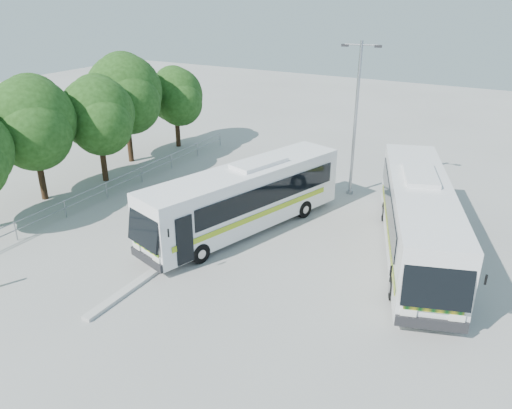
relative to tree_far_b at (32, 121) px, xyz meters
The scene contains 10 objects.
ground 13.85m from the tree_far_b, ahead, with size 100.00×100.00×0.00m, color #A1A19C.
kerb_divider 11.65m from the tree_far_b, ahead, with size 0.40×16.00×0.15m, color #B2B2AD.
railing 5.62m from the tree_far_b, 42.90° to the left, with size 0.06×22.00×1.00m.
tree_far_b is the anchor object (origin of this frame).
tree_far_c 4.01m from the tree_far_b, 77.09° to the left, with size 4.97×4.69×6.49m.
tree_far_d 7.61m from the tree_far_b, 92.23° to the left, with size 5.62×5.30×7.33m.
tree_far_e 12.13m from the tree_far_b, 88.17° to the left, with size 4.54×4.28×5.92m.
coach_main 12.52m from the tree_far_b, 10.22° to the left, with size 5.62×11.75×3.22m.
coach_adjacent 20.53m from the tree_far_b, 10.54° to the left, with size 6.11×12.37×3.39m.
lamppost 17.68m from the tree_far_b, 31.87° to the left, with size 2.11×0.59×8.65m.
Camera 1 is at (10.44, -16.06, 11.22)m, focal length 35.00 mm.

